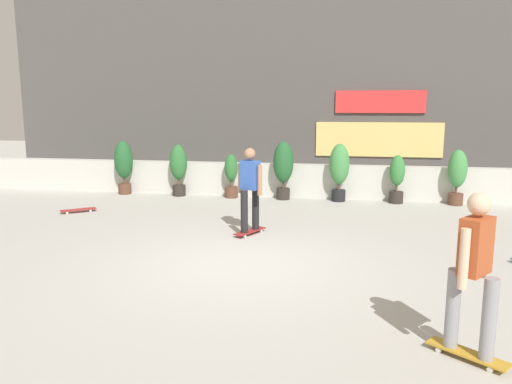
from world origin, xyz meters
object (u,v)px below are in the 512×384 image
at_px(potted_plant_5, 397,177).
at_px(skateboard_near_camera, 78,210).
at_px(potted_plant_6, 457,174).
at_px(potted_plant_3, 283,166).
at_px(skater_far_left, 474,269).
at_px(potted_plant_1, 178,167).
at_px(skater_foreground, 250,187).
at_px(potted_plant_2, 231,175).
at_px(potted_plant_0, 124,163).
at_px(potted_plant_4, 339,168).

height_order(potted_plant_5, skateboard_near_camera, potted_plant_5).
xyz_separation_m(potted_plant_6, skateboard_near_camera, (-8.95, -2.51, -0.74)).
xyz_separation_m(potted_plant_3, skater_far_left, (2.87, -8.13, 0.03)).
bearing_deg(potted_plant_5, potted_plant_1, -180.00).
relative_size(potted_plant_5, potted_plant_6, 0.89).
bearing_deg(skater_foreground, skater_far_left, -55.06).
relative_size(potted_plant_2, potted_plant_3, 0.76).
bearing_deg(potted_plant_6, skater_far_left, -100.60).
xyz_separation_m(skater_far_left, skater_foreground, (-3.05, 4.37, 0.00)).
height_order(potted_plant_3, potted_plant_6, potted_plant_3).
bearing_deg(skater_foreground, potted_plant_0, 139.21).
height_order(potted_plant_1, skater_far_left, skater_far_left).
bearing_deg(potted_plant_2, potted_plant_4, -0.00).
bearing_deg(potted_plant_0, potted_plant_6, 0.00).
distance_m(potted_plant_6, skater_foreground, 5.93).
bearing_deg(skateboard_near_camera, skater_foreground, -16.00).
bearing_deg(potted_plant_1, potted_plant_2, 0.00).
bearing_deg(potted_plant_4, potted_plant_0, 180.00).
xyz_separation_m(potted_plant_5, skater_foreground, (-3.12, -3.76, 0.27)).
distance_m(potted_plant_3, skateboard_near_camera, 5.27).
distance_m(potted_plant_5, skateboard_near_camera, 7.93).
distance_m(potted_plant_3, potted_plant_5, 2.95).
bearing_deg(potted_plant_2, potted_plant_1, -180.00).
height_order(potted_plant_2, skater_foreground, skater_foreground).
bearing_deg(skateboard_near_camera, skater_far_left, -37.13).
height_order(skater_far_left, skater_foreground, same).
xyz_separation_m(potted_plant_2, potted_plant_6, (5.82, -0.00, 0.18)).
bearing_deg(skater_foreground, potted_plant_4, 66.33).
bearing_deg(potted_plant_3, potted_plant_1, -180.00).
bearing_deg(potted_plant_5, skater_foreground, -129.65).
xyz_separation_m(potted_plant_2, skater_foreground, (1.25, -3.76, 0.32)).
bearing_deg(potted_plant_5, potted_plant_0, 180.00).
relative_size(potted_plant_5, skater_far_left, 0.73).
distance_m(potted_plant_1, potted_plant_6, 7.32).
relative_size(potted_plant_2, potted_plant_4, 0.78).
bearing_deg(skater_far_left, skater_foreground, 124.94).
relative_size(potted_plant_1, potted_plant_5, 1.15).
xyz_separation_m(potted_plant_1, potted_plant_2, (1.50, 0.00, -0.20)).
bearing_deg(skater_foreground, potted_plant_6, 39.42).
bearing_deg(potted_plant_1, potted_plant_6, 0.00).
bearing_deg(skater_foreground, potted_plant_3, 87.27).
bearing_deg(potted_plant_6, skater_foreground, -140.58).
bearing_deg(potted_plant_4, potted_plant_2, 180.00).
bearing_deg(potted_plant_4, skater_far_left, -80.20).
bearing_deg(potted_plant_0, skater_foreground, -40.79).
relative_size(potted_plant_2, potted_plant_5, 0.95).
distance_m(potted_plant_4, potted_plant_6, 2.93).
relative_size(potted_plant_1, potted_plant_6, 1.02).
bearing_deg(potted_plant_0, potted_plant_3, 0.00).
height_order(potted_plant_4, skater_far_left, skater_far_left).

